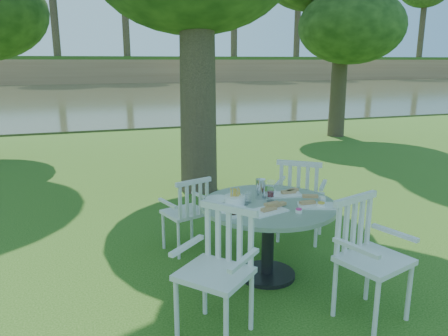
% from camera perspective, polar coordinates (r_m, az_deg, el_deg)
% --- Properties ---
extents(ground, '(140.00, 140.00, 0.00)m').
position_cam_1_polar(ground, '(5.32, 0.70, -9.42)').
color(ground, '#1D420D').
rests_on(ground, ground).
extents(table, '(1.31, 1.31, 0.77)m').
position_cam_1_polar(table, '(4.29, 5.82, -6.63)').
color(table, black).
rests_on(table, ground).
extents(chair_ne, '(0.69, 0.69, 1.00)m').
position_cam_1_polar(chair_ne, '(5.17, 9.84, -3.37)').
color(chair_ne, silver).
rests_on(chair_ne, ground).
extents(chair_nw, '(0.54, 0.52, 0.86)m').
position_cam_1_polar(chair_nw, '(4.85, -4.60, -5.40)').
color(chair_nw, silver).
rests_on(chair_nw, ground).
extents(chair_sw, '(0.69, 0.69, 1.00)m').
position_cam_1_polar(chair_sw, '(3.48, -0.38, -11.96)').
color(chair_sw, silver).
rests_on(chair_sw, ground).
extents(chair_se, '(0.63, 0.61, 1.01)m').
position_cam_1_polar(chair_se, '(3.85, 17.86, -9.90)').
color(chair_se, silver).
rests_on(chair_se, ground).
extents(tableware, '(1.14, 0.78, 0.21)m').
position_cam_1_polar(tableware, '(4.24, 4.57, -3.96)').
color(tableware, white).
rests_on(tableware, table).
extents(river, '(100.00, 28.00, 0.12)m').
position_cam_1_polar(river, '(27.74, -15.44, 9.01)').
color(river, '#353A22').
rests_on(river, ground).
extents(far_bank, '(100.00, 18.00, 15.20)m').
position_cam_1_polar(far_bank, '(46.06, -17.21, 19.68)').
color(far_bank, '#9C7049').
rests_on(far_bank, ground).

